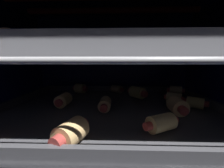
# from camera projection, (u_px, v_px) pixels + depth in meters

# --- Properties ---
(ground_plane) EXTENTS (0.58, 0.46, 0.01)m
(ground_plane) POSITION_uv_depth(u_px,v_px,m) (111.00, 162.00, 0.34)
(ground_plane) COLOR #0C1138
(oven_wall_back) EXTENTS (0.58, 0.01, 0.41)m
(oven_wall_back) POSITION_uv_depth(u_px,v_px,m) (113.00, 72.00, 0.52)
(oven_wall_back) COLOR #0C1138
(oven_wall_back) RESTS_ON ground_plane
(oven_rack_lower) EXTENTS (0.53, 0.42, 0.01)m
(oven_rack_lower) POSITION_uv_depth(u_px,v_px,m) (111.00, 111.00, 0.32)
(oven_rack_lower) COLOR #B7B7BC
(baking_tray_lower) EXTENTS (0.48, 0.35, 0.02)m
(baking_tray_lower) POSITION_uv_depth(u_px,v_px,m) (111.00, 108.00, 0.31)
(baking_tray_lower) COLOR #4C4C51
(baking_tray_lower) RESTS_ON oven_rack_lower
(pig_in_blanket_lower_0) EXTENTS (0.03, 0.06, 0.03)m
(pig_in_blanket_lower_0) POSITION_uv_depth(u_px,v_px,m) (177.00, 106.00, 0.27)
(pig_in_blanket_lower_0) COLOR #E8BB7A
(pig_in_blanket_lower_0) RESTS_ON baking_tray_lower
(pig_in_blanket_lower_1) EXTENTS (0.03, 0.05, 0.03)m
(pig_in_blanket_lower_1) POSITION_uv_depth(u_px,v_px,m) (63.00, 100.00, 0.32)
(pig_in_blanket_lower_1) COLOR #E6BD77
(pig_in_blanket_lower_1) RESTS_ON baking_tray_lower
(pig_in_blanket_lower_2) EXTENTS (0.04, 0.06, 0.03)m
(pig_in_blanket_lower_2) POSITION_uv_depth(u_px,v_px,m) (71.00, 133.00, 0.17)
(pig_in_blanket_lower_2) COLOR #E1B373
(pig_in_blanket_lower_2) RESTS_ON baking_tray_lower
(pig_in_blanket_lower_4) EXTENTS (0.05, 0.04, 0.03)m
(pig_in_blanket_lower_4) POSITION_uv_depth(u_px,v_px,m) (174.00, 98.00, 0.34)
(pig_in_blanket_lower_4) COLOR #D4B67B
(pig_in_blanket_lower_4) RESTS_ON baking_tray_lower
(pig_in_blanket_lower_5) EXTENTS (0.05, 0.04, 0.03)m
(pig_in_blanket_lower_5) POSITION_uv_depth(u_px,v_px,m) (80.00, 88.00, 0.45)
(pig_in_blanket_lower_5) COLOR #E3C16E
(pig_in_blanket_lower_5) RESTS_ON baking_tray_lower
(pig_in_blanket_lower_6) EXTENTS (0.05, 0.04, 0.03)m
(pig_in_blanket_lower_6) POSITION_uv_depth(u_px,v_px,m) (195.00, 102.00, 0.31)
(pig_in_blanket_lower_6) COLOR #E2C56F
(pig_in_blanket_lower_6) RESTS_ON baking_tray_lower
(pig_in_blanket_lower_7) EXTENTS (0.05, 0.04, 0.03)m
(pig_in_blanket_lower_7) POSITION_uv_depth(u_px,v_px,m) (117.00, 89.00, 0.45)
(pig_in_blanket_lower_7) COLOR #D7BD82
(pig_in_blanket_lower_7) RESTS_ON baking_tray_lower
(pig_in_blanket_lower_8) EXTENTS (0.03, 0.06, 0.03)m
(pig_in_blanket_lower_8) POSITION_uv_depth(u_px,v_px,m) (105.00, 104.00, 0.30)
(pig_in_blanket_lower_8) COLOR tan
(pig_in_blanket_lower_8) RESTS_ON baking_tray_lower
(pig_in_blanket_lower_9) EXTENTS (0.05, 0.06, 0.03)m
(pig_in_blanket_lower_9) POSITION_uv_depth(u_px,v_px,m) (137.00, 92.00, 0.39)
(pig_in_blanket_lower_9) COLOR #D3C06E
(pig_in_blanket_lower_9) RESTS_ON baking_tray_lower
(pig_in_blanket_lower_10) EXTENTS (0.06, 0.04, 0.03)m
(pig_in_blanket_lower_10) POSITION_uv_depth(u_px,v_px,m) (161.00, 123.00, 0.21)
(pig_in_blanket_lower_10) COLOR #E4C279
(pig_in_blanket_lower_10) RESTS_ON baking_tray_lower
(pig_in_blanket_lower_11) EXTENTS (0.05, 0.04, 0.03)m
(pig_in_blanket_lower_11) POSITION_uv_depth(u_px,v_px,m) (176.00, 90.00, 0.42)
(pig_in_blanket_lower_11) COLOR #E7C487
(pig_in_blanket_lower_11) RESTS_ON baking_tray_lower
(oven_rack_upper) EXTENTS (0.53, 0.42, 0.01)m
(oven_rack_upper) POSITION_uv_depth(u_px,v_px,m) (111.00, 60.00, 0.30)
(oven_rack_upper) COLOR #B7B7BC
(baking_tray_upper) EXTENTS (0.48, 0.35, 0.02)m
(baking_tray_upper) POSITION_uv_depth(u_px,v_px,m) (111.00, 56.00, 0.29)
(baking_tray_upper) COLOR gray
(baking_tray_upper) RESTS_ON oven_rack_upper
(pig_in_blanket_upper_0) EXTENTS (0.05, 0.04, 0.03)m
(pig_in_blanket_upper_0) POSITION_uv_depth(u_px,v_px,m) (60.00, 45.00, 0.27)
(pig_in_blanket_upper_0) COLOR #D4BD84
(pig_in_blanket_upper_0) RESTS_ON baking_tray_upper
(pig_in_blanket_upper_1) EXTENTS (0.05, 0.04, 0.03)m
(pig_in_blanket_upper_1) POSITION_uv_depth(u_px,v_px,m) (125.00, 47.00, 0.27)
(pig_in_blanket_upper_1) COLOR #DCB972
(pig_in_blanket_upper_1) RESTS_ON baking_tray_upper
(pig_in_blanket_upper_2) EXTENTS (0.05, 0.04, 0.03)m
(pig_in_blanket_upper_2) POSITION_uv_depth(u_px,v_px,m) (107.00, 51.00, 0.42)
(pig_in_blanket_upper_2) COLOR #E9C070
(pig_in_blanket_upper_2) RESTS_ON baking_tray_upper
(pig_in_blanket_upper_3) EXTENTS (0.04, 0.05, 0.03)m
(pig_in_blanket_upper_3) POSITION_uv_depth(u_px,v_px,m) (173.00, 41.00, 0.21)
(pig_in_blanket_upper_3) COLOR #D5C76F
(pig_in_blanket_upper_3) RESTS_ON baking_tray_upper
(pig_in_blanket_upper_4) EXTENTS (0.04, 0.05, 0.03)m
(pig_in_blanket_upper_4) POSITION_uv_depth(u_px,v_px,m) (129.00, 51.00, 0.42)
(pig_in_blanket_upper_4) COLOR #E4C46D
(pig_in_blanket_upper_4) RESTS_ON baking_tray_upper
(pig_in_blanket_upper_5) EXTENTS (0.06, 0.04, 0.03)m
(pig_in_blanket_upper_5) POSITION_uv_depth(u_px,v_px,m) (176.00, 47.00, 0.27)
(pig_in_blanket_upper_5) COLOR #D8BC80
(pig_in_blanket_upper_5) RESTS_ON baking_tray_upper
(pig_in_blanket_upper_6) EXTENTS (0.04, 0.05, 0.03)m
(pig_in_blanket_upper_6) POSITION_uv_depth(u_px,v_px,m) (8.00, 40.00, 0.19)
(pig_in_blanket_upper_6) COLOR #E8B86F
(pig_in_blanket_upper_6) RESTS_ON baking_tray_upper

